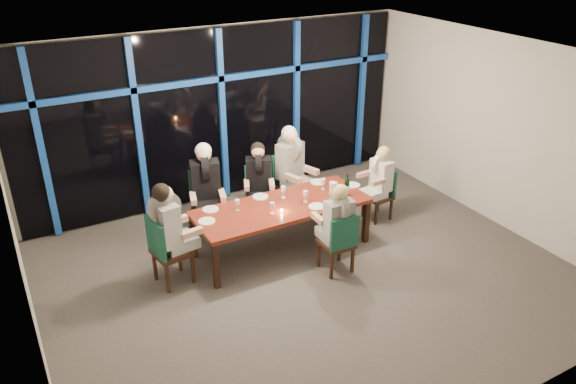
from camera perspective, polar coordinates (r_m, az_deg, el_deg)
name	(u,v)px	position (r m, az deg, el deg)	size (l,w,h in m)	color
room	(311,141)	(7.08, 2.38, 5.23)	(7.04, 7.00, 3.02)	#524D48
window_wall	(222,113)	(9.71, -6.73, 7.98)	(6.86, 0.43, 2.94)	black
dining_table	(281,209)	(8.26, -0.68, -1.76)	(2.60, 1.00, 0.75)	maroon
chair_far_left	(207,200)	(8.83, -8.27, -0.80)	(0.60, 0.60, 1.05)	#321B10
chair_far_mid	(259,191)	(9.15, -2.99, 0.05)	(0.58, 0.58, 0.95)	#321B10
chair_far_right	(288,180)	(9.40, -0.03, 1.24)	(0.62, 0.62, 1.06)	#321B10
chair_end_left	(165,248)	(7.71, -12.36, -5.56)	(0.54, 0.54, 1.03)	#321B10
chair_end_right	(382,191)	(9.38, 9.51, 0.11)	(0.43, 0.43, 0.87)	#321B10
chair_near_mid	(340,241)	(7.83, 5.26, -4.96)	(0.44, 0.44, 0.93)	#321B10
diner_far_left	(205,178)	(8.57, -8.39, 1.41)	(0.61, 0.71, 1.03)	black
diner_far_mid	(258,172)	(8.91, -3.02, 2.01)	(0.60, 0.65, 0.93)	black
diner_far_right	(292,158)	(9.18, 0.38, 3.44)	(0.63, 0.72, 1.03)	black
diner_end_left	(168,219)	(7.54, -12.06, -2.72)	(0.68, 0.55, 1.00)	black
diner_end_right	(380,173)	(9.19, 9.32, 1.96)	(0.56, 0.45, 0.85)	white
diner_near_mid	(338,215)	(7.70, 5.06, -2.33)	(0.47, 0.58, 0.91)	black
plate_far_left	(211,209)	(8.17, -7.87, -1.77)	(0.24, 0.24, 0.01)	white
plate_far_mid	(260,197)	(8.47, -2.82, -0.48)	(0.24, 0.24, 0.01)	white
plate_far_right	(318,182)	(8.94, 3.04, 1.02)	(0.24, 0.24, 0.01)	white
plate_end_left	(207,221)	(7.87, -8.26, -2.96)	(0.24, 0.24, 0.01)	white
plate_end_right	(351,185)	(8.88, 6.47, 0.68)	(0.24, 0.24, 0.01)	white
plate_near_mid	(317,207)	(8.18, 2.93, -1.48)	(0.24, 0.24, 0.01)	white
wine_bottle	(347,187)	(8.52, 5.99, 0.49)	(0.08, 0.08, 0.34)	black
water_pitcher	(333,189)	(8.49, 4.61, 0.30)	(0.14, 0.12, 0.22)	silver
tea_light	(282,211)	(8.05, -0.65, -1.91)	(0.05, 0.05, 0.03)	#FF9C4C
wine_glass_a	(272,206)	(7.95, -1.62, -1.39)	(0.07, 0.07, 0.17)	silver
wine_glass_b	(283,190)	(8.38, -0.48, 0.25)	(0.07, 0.07, 0.19)	silver
wine_glass_c	(305,194)	(8.27, 1.78, -0.19)	(0.07, 0.07, 0.18)	silver
wine_glass_d	(237,203)	(8.07, -5.18, -1.08)	(0.06, 0.06, 0.17)	silver
wine_glass_e	(323,181)	(8.68, 3.59, 1.07)	(0.07, 0.07, 0.18)	silver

